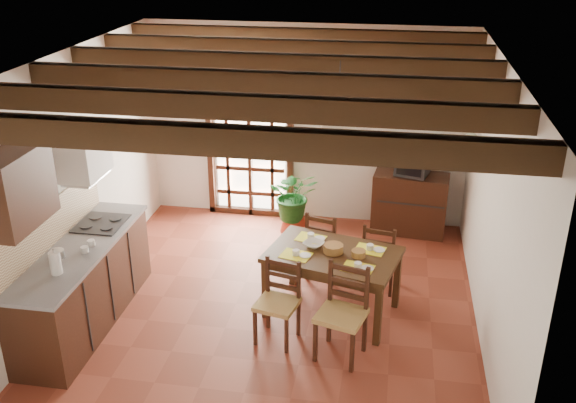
% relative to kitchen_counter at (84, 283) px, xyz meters
% --- Properties ---
extents(ground_plane, '(5.00, 5.00, 0.00)m').
position_rel_kitchen_counter_xyz_m(ground_plane, '(1.96, 0.60, -0.47)').
color(ground_plane, brown).
extents(room_shell, '(4.52, 5.02, 2.81)m').
position_rel_kitchen_counter_xyz_m(room_shell, '(1.96, 0.60, 1.34)').
color(room_shell, silver).
rests_on(room_shell, ground_plane).
extents(ceiling_beams, '(4.50, 4.34, 0.20)m').
position_rel_kitchen_counter_xyz_m(ceiling_beams, '(1.96, 0.60, 2.22)').
color(ceiling_beams, black).
rests_on(ceiling_beams, room_shell).
extents(french_door, '(1.26, 0.11, 2.32)m').
position_rel_kitchen_counter_xyz_m(french_door, '(1.16, 3.05, 0.70)').
color(french_door, white).
rests_on(french_door, ground_plane).
extents(kitchen_counter, '(0.64, 2.25, 1.38)m').
position_rel_kitchen_counter_xyz_m(kitchen_counter, '(0.00, 0.00, 0.00)').
color(kitchen_counter, '#321A0F').
rests_on(kitchen_counter, ground_plane).
extents(upper_cabinet, '(0.35, 0.80, 0.70)m').
position_rel_kitchen_counter_xyz_m(upper_cabinet, '(-0.12, -0.70, 1.38)').
color(upper_cabinet, '#321A0F').
rests_on(upper_cabinet, room_shell).
extents(range_hood, '(0.38, 0.60, 0.54)m').
position_rel_kitchen_counter_xyz_m(range_hood, '(-0.09, 0.55, 1.26)').
color(range_hood, white).
rests_on(range_hood, room_shell).
extents(counter_items, '(0.50, 1.43, 0.25)m').
position_rel_kitchen_counter_xyz_m(counter_items, '(0.00, 0.09, 0.49)').
color(counter_items, black).
rests_on(counter_items, kitchen_counter).
extents(dining_table, '(1.55, 1.19, 0.75)m').
position_rel_kitchen_counter_xyz_m(dining_table, '(2.61, 0.62, 0.18)').
color(dining_table, '#3D2713').
rests_on(dining_table, ground_plane).
extents(chair_near_left, '(0.48, 0.47, 0.88)m').
position_rel_kitchen_counter_xyz_m(chair_near_left, '(2.11, 0.02, -0.20)').
color(chair_near_left, tan).
rests_on(chair_near_left, ground_plane).
extents(chair_near_right, '(0.55, 0.54, 0.98)m').
position_rel_kitchen_counter_xyz_m(chair_near_right, '(2.78, -0.14, -0.17)').
color(chair_near_right, tan).
rests_on(chair_near_right, ground_plane).
extents(chair_far_left, '(0.50, 0.49, 0.89)m').
position_rel_kitchen_counter_xyz_m(chair_far_left, '(2.44, 1.39, -0.19)').
color(chair_far_left, tan).
rests_on(chair_far_left, ground_plane).
extents(chair_far_right, '(0.47, 0.45, 0.87)m').
position_rel_kitchen_counter_xyz_m(chair_far_right, '(3.12, 1.23, -0.20)').
color(chair_far_right, tan).
rests_on(chair_far_right, ground_plane).
extents(table_setting, '(1.01, 0.67, 0.09)m').
position_rel_kitchen_counter_xyz_m(table_setting, '(2.61, 0.62, 0.30)').
color(table_setting, '#FCF927').
rests_on(table_setting, dining_table).
extents(table_bowl, '(0.29, 0.29, 0.05)m').
position_rel_kitchen_counter_xyz_m(table_bowl, '(2.39, 0.73, 0.30)').
color(table_bowl, white).
rests_on(table_bowl, dining_table).
extents(sideboard, '(1.05, 0.56, 0.86)m').
position_rel_kitchen_counter_xyz_m(sideboard, '(3.46, 2.83, -0.05)').
color(sideboard, '#321A0F').
rests_on(sideboard, ground_plane).
extents(crt_tv, '(0.50, 0.48, 0.36)m').
position_rel_kitchen_counter_xyz_m(crt_tv, '(3.46, 2.82, 0.57)').
color(crt_tv, black).
rests_on(crt_tv, sideboard).
extents(fuse_box, '(0.25, 0.03, 0.32)m').
position_rel_kitchen_counter_xyz_m(fuse_box, '(3.46, 3.08, 1.28)').
color(fuse_box, white).
rests_on(fuse_box, room_shell).
extents(plant_pot, '(0.39, 0.39, 0.24)m').
position_rel_kitchen_counter_xyz_m(plant_pot, '(1.87, 2.57, -0.36)').
color(plant_pot, maroon).
rests_on(plant_pot, ground_plane).
extents(potted_plant, '(1.99, 1.79, 1.94)m').
position_rel_kitchen_counter_xyz_m(potted_plant, '(1.87, 2.57, 0.10)').
color(potted_plant, '#144C19').
rests_on(potted_plant, ground_plane).
extents(wall_shelf, '(0.20, 0.42, 0.20)m').
position_rel_kitchen_counter_xyz_m(wall_shelf, '(4.10, 2.20, 1.04)').
color(wall_shelf, '#321A0F').
rests_on(wall_shelf, room_shell).
extents(shelf_vase, '(0.15, 0.15, 0.15)m').
position_rel_kitchen_counter_xyz_m(shelf_vase, '(4.10, 2.20, 1.18)').
color(shelf_vase, '#B2BFB2').
rests_on(shelf_vase, wall_shelf).
extents(shelf_flowers, '(0.14, 0.14, 0.36)m').
position_rel_kitchen_counter_xyz_m(shelf_flowers, '(4.10, 2.20, 1.38)').
color(shelf_flowers, '#FCF927').
rests_on(shelf_flowers, shelf_vase).
extents(framed_picture, '(0.03, 0.32, 0.32)m').
position_rel_kitchen_counter_xyz_m(framed_picture, '(4.18, 2.20, 1.58)').
color(framed_picture, brown).
rests_on(framed_picture, room_shell).
extents(pendant_lamp, '(0.36, 0.36, 0.84)m').
position_rel_kitchen_counter_xyz_m(pendant_lamp, '(2.61, 0.72, 1.60)').
color(pendant_lamp, black).
rests_on(pendant_lamp, room_shell).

